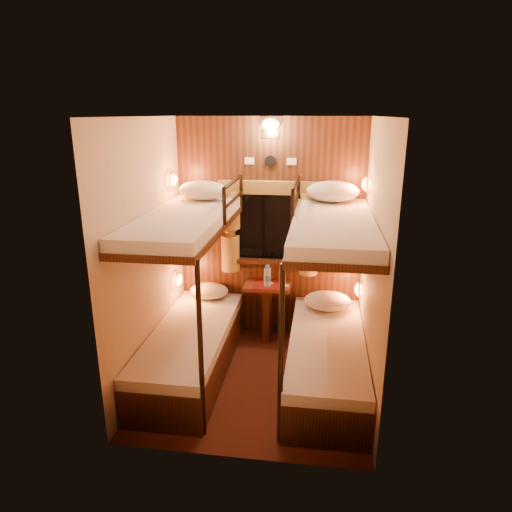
% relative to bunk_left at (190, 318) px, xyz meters
% --- Properties ---
extents(floor, '(2.10, 2.10, 0.00)m').
position_rel_bunk_left_xyz_m(floor, '(0.65, -0.07, -0.56)').
color(floor, '#3A120F').
rests_on(floor, ground).
extents(ceiling, '(2.10, 2.10, 0.00)m').
position_rel_bunk_left_xyz_m(ceiling, '(0.65, -0.07, 1.84)').
color(ceiling, silver).
rests_on(ceiling, wall_back).
extents(wall_back, '(2.40, 0.00, 2.40)m').
position_rel_bunk_left_xyz_m(wall_back, '(0.65, 0.98, 0.64)').
color(wall_back, '#C6B293').
rests_on(wall_back, floor).
extents(wall_front, '(2.40, 0.00, 2.40)m').
position_rel_bunk_left_xyz_m(wall_front, '(0.65, -1.12, 0.64)').
color(wall_front, '#C6B293').
rests_on(wall_front, floor).
extents(wall_left, '(0.00, 2.40, 2.40)m').
position_rel_bunk_left_xyz_m(wall_left, '(-0.35, -0.07, 0.64)').
color(wall_left, '#C6B293').
rests_on(wall_left, floor).
extents(wall_right, '(0.00, 2.40, 2.40)m').
position_rel_bunk_left_xyz_m(wall_right, '(1.65, -0.07, 0.64)').
color(wall_right, '#C6B293').
rests_on(wall_right, floor).
extents(back_panel, '(2.00, 0.03, 2.40)m').
position_rel_bunk_left_xyz_m(back_panel, '(0.65, 0.97, 0.64)').
color(back_panel, black).
rests_on(back_panel, floor).
extents(bunk_left, '(0.72, 1.90, 1.82)m').
position_rel_bunk_left_xyz_m(bunk_left, '(0.00, 0.00, 0.00)').
color(bunk_left, black).
rests_on(bunk_left, floor).
extents(bunk_right, '(0.72, 1.90, 1.82)m').
position_rel_bunk_left_xyz_m(bunk_right, '(1.30, 0.00, 0.00)').
color(bunk_right, black).
rests_on(bunk_right, floor).
extents(window, '(1.00, 0.12, 0.79)m').
position_rel_bunk_left_xyz_m(window, '(0.65, 0.94, 0.62)').
color(window, black).
rests_on(window, back_panel).
extents(curtains, '(1.10, 0.22, 1.00)m').
position_rel_bunk_left_xyz_m(curtains, '(0.65, 0.90, 0.71)').
color(curtains, olive).
rests_on(curtains, back_panel).
extents(back_fixtures, '(0.54, 0.09, 0.48)m').
position_rel_bunk_left_xyz_m(back_fixtures, '(0.65, 0.93, 1.69)').
color(back_fixtures, black).
rests_on(back_fixtures, back_panel).
extents(reading_lamps, '(2.00, 0.20, 1.25)m').
position_rel_bunk_left_xyz_m(reading_lamps, '(0.65, 0.63, 0.68)').
color(reading_lamps, orange).
rests_on(reading_lamps, wall_left).
extents(table, '(0.50, 0.34, 0.66)m').
position_rel_bunk_left_xyz_m(table, '(0.65, 0.78, -0.14)').
color(table, maroon).
rests_on(table, floor).
extents(bottle_left, '(0.07, 0.07, 0.23)m').
position_rel_bunk_left_xyz_m(bottle_left, '(0.65, 0.72, 0.19)').
color(bottle_left, '#99BFE5').
rests_on(bottle_left, table).
extents(bottle_right, '(0.07, 0.07, 0.24)m').
position_rel_bunk_left_xyz_m(bottle_right, '(0.66, 0.71, 0.20)').
color(bottle_right, '#99BFE5').
rests_on(bottle_right, table).
extents(sachet_a, '(0.09, 0.07, 0.01)m').
position_rel_bunk_left_xyz_m(sachet_a, '(0.84, 0.75, 0.09)').
color(sachet_a, silver).
rests_on(sachet_a, table).
extents(sachet_b, '(0.10, 0.09, 0.01)m').
position_rel_bunk_left_xyz_m(sachet_b, '(0.67, 0.79, 0.09)').
color(sachet_b, silver).
rests_on(sachet_b, table).
extents(pillow_lower_left, '(0.43, 0.30, 0.17)m').
position_rel_bunk_left_xyz_m(pillow_lower_left, '(-0.00, 0.77, -0.02)').
color(pillow_lower_left, silver).
rests_on(pillow_lower_left, bunk_left).
extents(pillow_lower_right, '(0.49, 0.35, 0.19)m').
position_rel_bunk_left_xyz_m(pillow_lower_right, '(1.30, 0.63, -0.01)').
color(pillow_lower_right, silver).
rests_on(pillow_lower_right, bunk_right).
extents(pillow_upper_left, '(0.49, 0.35, 0.19)m').
position_rel_bunk_left_xyz_m(pillow_upper_left, '(-0.00, 0.63, 1.12)').
color(pillow_upper_left, silver).
rests_on(pillow_upper_left, bunk_left).
extents(pillow_upper_right, '(0.52, 0.37, 0.20)m').
position_rel_bunk_left_xyz_m(pillow_upper_right, '(1.30, 0.71, 1.13)').
color(pillow_upper_right, silver).
rests_on(pillow_upper_right, bunk_right).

